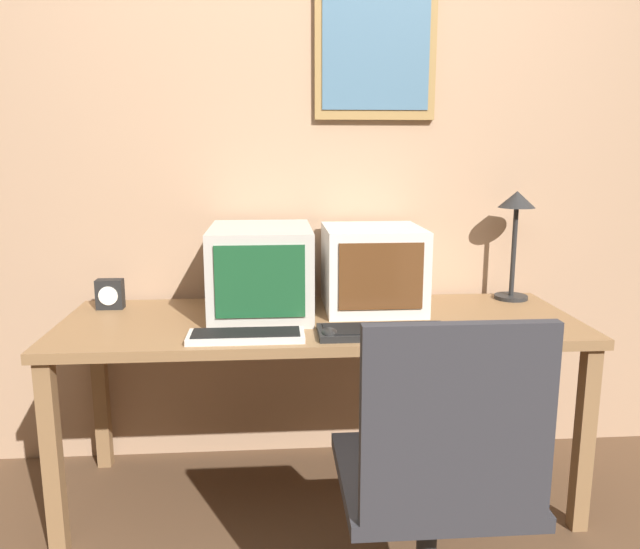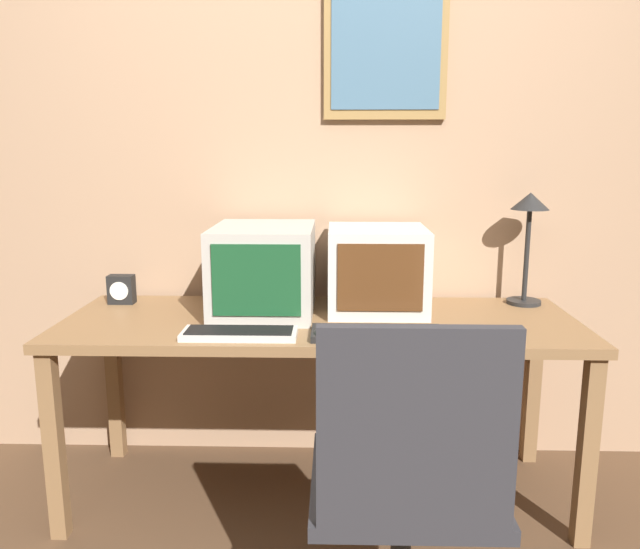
# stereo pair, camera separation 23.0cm
# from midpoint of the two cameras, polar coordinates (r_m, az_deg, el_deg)

# --- Properties ---
(wall_back) EXTENTS (8.00, 0.08, 2.60)m
(wall_back) POSITION_cam_midpoint_polar(r_m,az_deg,el_deg) (2.66, 2.79, 10.50)
(wall_back) COLOR tan
(wall_back) RESTS_ON ground_plane
(desk) EXTENTS (1.92, 0.69, 0.72)m
(desk) POSITION_cam_midpoint_polar(r_m,az_deg,el_deg) (2.36, 2.80, -5.77)
(desk) COLOR olive
(desk) RESTS_ON ground_plane
(monitor_left) EXTENTS (0.38, 0.48, 0.34)m
(monitor_left) POSITION_cam_midpoint_polar(r_m,az_deg,el_deg) (2.40, -2.42, 0.45)
(monitor_left) COLOR #B7B2A8
(monitor_left) RESTS_ON desk
(monitor_right) EXTENTS (0.38, 0.40, 0.32)m
(monitor_right) POSITION_cam_midpoint_polar(r_m,az_deg,el_deg) (2.46, 7.91, 0.48)
(monitor_right) COLOR beige
(monitor_right) RESTS_ON desk
(keyboard_main) EXTENTS (0.39, 0.14, 0.03)m
(keyboard_main) POSITION_cam_midpoint_polar(r_m,az_deg,el_deg) (2.12, -4.28, -5.43)
(keyboard_main) COLOR beige
(keyboard_main) RESTS_ON desk
(keyboard_side) EXTENTS (0.45, 0.17, 0.03)m
(keyboard_side) POSITION_cam_midpoint_polar(r_m,az_deg,el_deg) (2.14, 8.33, -5.36)
(keyboard_side) COLOR black
(keyboard_side) RESTS_ON desk
(mouse_near_keyboard) EXTENTS (0.06, 0.10, 0.03)m
(mouse_near_keyboard) POSITION_cam_midpoint_polar(r_m,az_deg,el_deg) (2.09, 3.31, -5.49)
(mouse_near_keyboard) COLOR black
(mouse_near_keyboard) RESTS_ON desk
(desk_clock) EXTENTS (0.10, 0.06, 0.12)m
(desk_clock) POSITION_cam_midpoint_polar(r_m,az_deg,el_deg) (2.64, -15.36, -1.35)
(desk_clock) COLOR black
(desk_clock) RESTS_ON desk
(desk_lamp) EXTENTS (0.15, 0.15, 0.45)m
(desk_lamp) POSITION_cam_midpoint_polar(r_m,az_deg,el_deg) (2.67, 20.95, 4.58)
(desk_lamp) COLOR black
(desk_lamp) RESTS_ON desk
(office_chair) EXTENTS (0.51, 0.51, 0.97)m
(office_chair) POSITION_cam_midpoint_polar(r_m,az_deg,el_deg) (1.75, 11.80, -20.93)
(office_chair) COLOR black
(office_chair) RESTS_ON ground_plane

